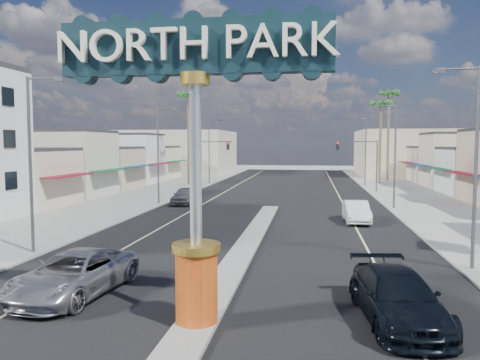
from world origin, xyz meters
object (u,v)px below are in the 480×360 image
(gateway_sign, at_px, (195,135))
(traffic_signal_left, at_px, (206,155))
(streetlight_r_near, at_px, (472,157))
(streetlight_l_near, at_px, (33,155))
(car_parked_right, at_px, (356,212))
(streetlight_l_far, at_px, (210,148))
(streetlight_r_mid, at_px, (393,151))
(suv_left, at_px, (74,274))
(streetlight_r_far, at_px, (364,148))
(palm_right_far, at_px, (389,99))
(suv_right, at_px, (397,297))
(streetlight_l_mid, at_px, (160,150))
(car_parked_left, at_px, (185,196))
(traffic_signal_right, at_px, (361,156))
(palm_right_mid, at_px, (381,108))
(palm_left_far, at_px, (188,100))

(gateway_sign, relative_size, traffic_signal_left, 1.53)
(streetlight_r_near, bearing_deg, streetlight_l_near, 180.00)
(car_parked_right, bearing_deg, streetlight_l_near, -145.77)
(streetlight_l_near, relative_size, streetlight_l_far, 1.00)
(streetlight_r_mid, bearing_deg, streetlight_l_far, 133.48)
(streetlight_l_near, relative_size, suv_left, 1.54)
(streetlight_r_far, distance_m, palm_right_far, 13.21)
(palm_right_far, distance_m, suv_right, 60.45)
(suv_left, distance_m, suv_right, 11.49)
(gateway_sign, xyz_separation_m, car_parked_right, (6.72, 20.49, -5.16))
(streetlight_r_far, bearing_deg, streetlight_l_mid, -133.48)
(car_parked_left, relative_size, car_parked_right, 1.01)
(suv_left, bearing_deg, streetlight_l_far, 102.71)
(traffic_signal_right, distance_m, suv_left, 42.48)
(streetlight_r_mid, relative_size, suv_left, 1.54)
(gateway_sign, bearing_deg, traffic_signal_left, 102.33)
(palm_right_mid, bearing_deg, car_parked_right, -100.60)
(streetlight_r_near, height_order, suv_left, streetlight_r_near)
(streetlight_l_near, distance_m, suv_right, 18.44)
(streetlight_l_near, relative_size, streetlight_r_near, 1.00)
(streetlight_l_mid, height_order, streetlight_r_mid, same)
(streetlight_r_far, distance_m, palm_right_mid, 7.30)
(traffic_signal_right, bearing_deg, suv_left, -109.92)
(streetlight_r_far, relative_size, car_parked_left, 1.90)
(gateway_sign, bearing_deg, streetlight_l_mid, 110.42)
(traffic_signal_right, distance_m, suv_right, 40.92)
(palm_right_far, relative_size, suv_left, 2.42)
(streetlight_l_mid, relative_size, palm_right_mid, 0.74)
(car_parked_left, bearing_deg, traffic_signal_right, 37.43)
(palm_left_far, bearing_deg, palm_right_far, 23.20)
(suv_right, bearing_deg, traffic_signal_left, 103.90)
(streetlight_r_mid, distance_m, palm_right_mid, 26.71)
(traffic_signal_left, bearing_deg, palm_right_mid, 28.42)
(streetlight_l_mid, xyz_separation_m, palm_right_mid, (23.43, 26.00, 5.54))
(streetlight_l_far, xyz_separation_m, palm_right_mid, (23.43, 4.00, 5.54))
(palm_right_mid, height_order, palm_right_far, palm_right_far)
(suv_right, relative_size, car_parked_left, 1.18)
(streetlight_r_near, bearing_deg, traffic_signal_left, 119.99)
(palm_left_far, xyz_separation_m, suv_right, (19.22, -46.67, -10.69))
(streetlight_l_near, distance_m, car_parked_right, 21.64)
(palm_left_far, bearing_deg, streetlight_l_far, 37.92)
(streetlight_l_mid, height_order, suv_right, streetlight_l_mid)
(traffic_signal_right, bearing_deg, streetlight_r_near, -87.90)
(traffic_signal_right, bearing_deg, car_parked_left, -142.08)
(streetlight_l_far, relative_size, streetlight_r_mid, 1.00)
(palm_left_far, xyz_separation_m, suv_left, (7.76, -45.81, -10.69))
(streetlight_l_near, relative_size, palm_left_far, 0.69)
(streetlight_l_near, bearing_deg, streetlight_r_mid, 43.79)
(streetlight_r_mid, distance_m, streetlight_r_far, 22.00)
(palm_right_far, xyz_separation_m, suv_left, (-20.24, -57.81, -11.57))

